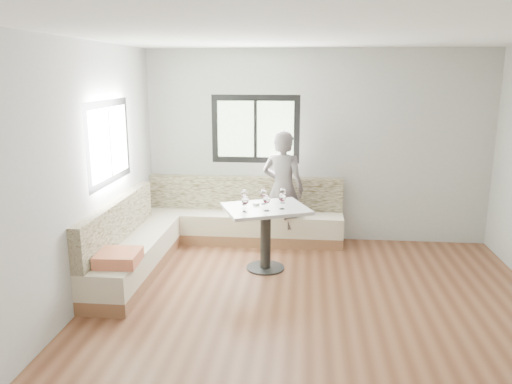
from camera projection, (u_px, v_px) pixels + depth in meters
room at (313, 181)px, 4.96m from camera, size 5.01×5.01×2.81m
banquette at (199, 232)px, 6.84m from camera, size 2.90×2.80×0.95m
table at (266, 223)px, 6.28m from camera, size 1.22×1.10×0.82m
person at (283, 189)px, 7.10m from camera, size 0.71×0.57×1.68m
olive_ramekin at (256, 204)px, 6.31m from camera, size 0.09×0.09×0.04m
wine_glass_a at (245, 201)px, 5.99m from camera, size 0.09×0.09×0.20m
wine_glass_b at (267, 200)px, 6.03m from camera, size 0.09×0.09×0.20m
wine_glass_c at (282, 198)px, 6.12m from camera, size 0.09×0.09×0.20m
wine_glass_d at (264, 194)px, 6.34m from camera, size 0.09×0.09×0.20m
wine_glass_e at (283, 193)px, 6.40m from camera, size 0.09×0.09×0.20m
wine_glass_f at (244, 194)px, 6.31m from camera, size 0.09×0.09×0.20m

